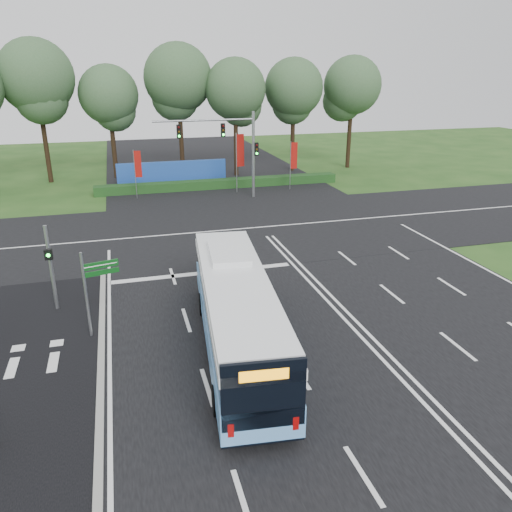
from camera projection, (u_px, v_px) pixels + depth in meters
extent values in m
plane|color=#214717|center=(328.00, 303.00, 23.14)|extent=(120.00, 120.00, 0.00)
cube|color=black|center=(328.00, 302.00, 23.14)|extent=(20.00, 120.00, 0.04)
cube|color=black|center=(258.00, 228.00, 33.95)|extent=(120.00, 14.00, 0.05)
cube|color=black|center=(29.00, 381.00, 17.29)|extent=(5.00, 18.00, 0.06)
cube|color=gray|center=(101.00, 370.00, 17.88)|extent=(0.25, 18.00, 0.12)
cube|color=#66A6EC|center=(237.00, 327.00, 18.89)|extent=(3.58, 11.62, 1.05)
cube|color=black|center=(237.00, 338.00, 19.06)|extent=(3.55, 11.56, 0.29)
cube|color=black|center=(236.00, 304.00, 18.55)|extent=(3.46, 11.44, 0.90)
cube|color=white|center=(236.00, 290.00, 18.35)|extent=(3.58, 11.62, 0.33)
cube|color=white|center=(236.00, 282.00, 18.23)|extent=(3.48, 11.16, 0.33)
cube|color=white|center=(228.00, 252.00, 20.33)|extent=(1.82, 3.00, 0.24)
cube|color=black|center=(264.00, 395.00, 13.32)|extent=(2.31, 0.36, 2.10)
cube|color=orange|center=(264.00, 375.00, 13.05)|extent=(1.33, 0.20, 0.33)
cylinder|color=black|center=(202.00, 304.00, 21.89)|extent=(0.37, 1.01, 0.99)
cylinder|color=black|center=(252.00, 301.00, 22.23)|extent=(0.37, 1.01, 0.99)
cylinder|color=black|center=(217.00, 400.00, 15.56)|extent=(0.37, 1.01, 0.99)
cylinder|color=black|center=(286.00, 393.00, 15.91)|extent=(0.37, 1.01, 0.99)
cylinder|color=gray|center=(51.00, 269.00, 21.80)|extent=(0.16, 0.16, 3.96)
cube|color=black|center=(48.00, 255.00, 21.38)|extent=(0.33, 0.22, 0.45)
sphere|color=#19F233|center=(48.00, 255.00, 21.29)|extent=(0.16, 0.16, 0.16)
cylinder|color=gray|center=(86.00, 296.00, 19.58)|extent=(0.11, 0.11, 3.65)
cube|color=#0C4614|center=(101.00, 265.00, 19.47)|extent=(1.34, 0.38, 0.27)
cube|color=#0C4614|center=(102.00, 272.00, 19.58)|extent=(1.34, 0.38, 0.20)
cube|color=white|center=(101.00, 265.00, 19.44)|extent=(1.24, 0.31, 0.04)
cylinder|color=gray|center=(135.00, 175.00, 40.89)|extent=(0.06, 0.06, 4.04)
cube|color=#99120D|center=(138.00, 164.00, 40.65)|extent=(0.54, 0.08, 2.15)
cylinder|color=gray|center=(237.00, 163.00, 42.68)|extent=(0.08, 0.08, 5.12)
cube|color=#99120D|center=(240.00, 150.00, 42.45)|extent=(0.68, 0.18, 2.73)
cylinder|color=gray|center=(290.00, 166.00, 43.91)|extent=(0.07, 0.07, 4.27)
cube|color=#99120D|center=(294.00, 156.00, 43.65)|extent=(0.57, 0.09, 2.28)
cylinder|color=gray|center=(253.00, 155.00, 40.89)|extent=(0.24, 0.24, 7.00)
cylinder|color=gray|center=(204.00, 120.00, 38.86)|extent=(8.00, 0.16, 0.16)
cube|color=black|center=(223.00, 130.00, 39.52)|extent=(0.32, 0.28, 1.05)
cube|color=black|center=(179.00, 132.00, 38.64)|extent=(0.32, 0.28, 1.05)
cube|color=black|center=(256.00, 149.00, 40.77)|extent=(0.32, 0.28, 1.05)
cube|color=#1A3C15|center=(221.00, 184.00, 45.08)|extent=(22.00, 1.20, 0.80)
cube|color=#1F4AA8|center=(172.00, 173.00, 46.09)|extent=(10.00, 0.30, 2.20)
cylinder|color=black|center=(44.00, 134.00, 46.08)|extent=(0.44, 0.44, 9.03)
sphere|color=#375834|center=(36.00, 77.00, 44.32)|extent=(6.66, 6.66, 6.66)
cylinder|color=black|center=(113.00, 140.00, 48.15)|extent=(0.44, 0.44, 7.49)
sphere|color=#375834|center=(108.00, 95.00, 46.69)|extent=(5.52, 5.52, 5.52)
cylinder|color=black|center=(181.00, 130.00, 49.47)|extent=(0.44, 0.44, 8.88)
sphere|color=#375834|center=(178.00, 78.00, 47.73)|extent=(6.54, 6.54, 6.54)
cylinder|color=black|center=(236.00, 136.00, 49.25)|extent=(0.44, 0.44, 7.92)
sphere|color=#375834|center=(235.00, 89.00, 47.70)|extent=(5.84, 5.84, 5.84)
cylinder|color=black|center=(293.00, 132.00, 51.60)|extent=(0.44, 0.44, 7.96)
sphere|color=#375834|center=(294.00, 88.00, 50.04)|extent=(5.86, 5.86, 5.86)
cylinder|color=black|center=(350.00, 129.00, 53.32)|extent=(0.44, 0.44, 8.12)
sphere|color=#375834|center=(352.00, 85.00, 51.74)|extent=(5.98, 5.98, 5.98)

